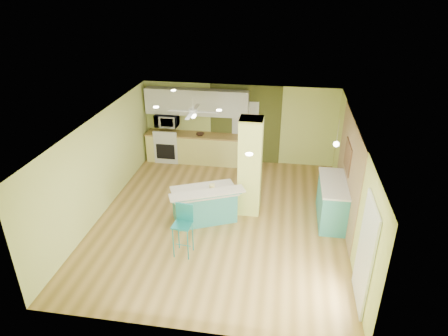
{
  "coord_description": "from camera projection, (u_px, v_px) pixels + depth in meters",
  "views": [
    {
      "loc": [
        1.41,
        -8.25,
        5.52
      ],
      "look_at": [
        0.02,
        0.4,
        1.22
      ],
      "focal_mm": 32.0,
      "sensor_mm": 36.0,
      "label": 1
    }
  ],
  "objects": [
    {
      "name": "ceiling",
      "position": [
        220.0,
        124.0,
        8.84
      ],
      "size": [
        6.0,
        7.0,
        0.01
      ],
      "primitive_type": "cube",
      "color": "white",
      "rests_on": "wall_back"
    },
    {
      "name": "olive_accent",
      "position": [
        245.0,
        125.0,
        12.46
      ],
      "size": [
        2.2,
        0.02,
        2.5
      ],
      "primitive_type": "cube",
      "color": "#4A4F1F",
      "rests_on": "floor"
    },
    {
      "name": "wall_front",
      "position": [
        184.0,
        274.0,
        6.29
      ],
      "size": [
        6.0,
        0.01,
        2.5
      ],
      "primitive_type": "cube",
      "color": "#CEDB75",
      "rests_on": "floor"
    },
    {
      "name": "ceiling_fan",
      "position": [
        193.0,
        112.0,
        10.96
      ],
      "size": [
        1.41,
        1.41,
        0.61
      ],
      "color": "silver",
      "rests_on": "ceiling"
    },
    {
      "name": "upper_cabinets",
      "position": [
        197.0,
        102.0,
        12.21
      ],
      "size": [
        3.2,
        0.34,
        0.8
      ],
      "primitive_type": "cube",
      "color": "silver",
      "rests_on": "wall_back"
    },
    {
      "name": "wood_panel",
      "position": [
        348.0,
        172.0,
        9.5
      ],
      "size": [
        0.02,
        3.4,
        2.5
      ],
      "primitive_type": "cube",
      "color": "#917252",
      "rests_on": "floor"
    },
    {
      "name": "canister",
      "position": [
        212.0,
        188.0,
        9.5
      ],
      "size": [
        0.13,
        0.13,
        0.18
      ],
      "primitive_type": "cylinder",
      "color": "gold",
      "rests_on": "peninsula"
    },
    {
      "name": "wall_back",
      "position": [
        239.0,
        124.0,
        12.5
      ],
      "size": [
        6.0,
        0.01,
        2.5
      ],
      "primitive_type": "cube",
      "color": "#CEDB75",
      "rests_on": "floor"
    },
    {
      "name": "wall_decor",
      "position": [
        348.0,
        157.0,
        9.55
      ],
      "size": [
        0.03,
        0.9,
        0.7
      ],
      "primitive_type": "cube",
      "color": "brown",
      "rests_on": "wood_panel"
    },
    {
      "name": "microwave",
      "position": [
        167.0,
        120.0,
        12.51
      ],
      "size": [
        0.7,
        0.48,
        0.39
      ],
      "primitive_type": "imported",
      "color": "white",
      "rests_on": "wall_back"
    },
    {
      "name": "wall_left",
      "position": [
        100.0,
        165.0,
        9.82
      ],
      "size": [
        0.01,
        7.0,
        2.5
      ],
      "primitive_type": "cube",
      "color": "#CEDB75",
      "rests_on": "floor"
    },
    {
      "name": "peninsula",
      "position": [
        205.0,
        204.0,
        9.73
      ],
      "size": [
        1.9,
        1.54,
        0.94
      ],
      "rotation": [
        0.0,
        0.0,
        0.43
      ],
      "color": "teal",
      "rests_on": "floor"
    },
    {
      "name": "pendant_lamp",
      "position": [
        336.0,
        144.0,
        9.4
      ],
      "size": [
        0.14,
        0.14,
        0.69
      ],
      "color": "silver",
      "rests_on": "ceiling"
    },
    {
      "name": "side_counter",
      "position": [
        333.0,
        201.0,
        9.69
      ],
      "size": [
        0.69,
        1.61,
        1.04
      ],
      "color": "teal",
      "rests_on": "floor"
    },
    {
      "name": "floor",
      "position": [
        221.0,
        219.0,
        9.95
      ],
      "size": [
        6.0,
        7.0,
        0.01
      ],
      "primitive_type": "cube",
      "color": "olive",
      "rests_on": "ground"
    },
    {
      "name": "column",
      "position": [
        250.0,
        167.0,
        9.74
      ],
      "size": [
        0.55,
        0.55,
        2.5
      ],
      "primitive_type": "cube",
      "color": "#D0DB65",
      "rests_on": "floor"
    },
    {
      "name": "interior_door",
      "position": [
        245.0,
        132.0,
        12.54
      ],
      "size": [
        0.82,
        0.05,
        2.0
      ],
      "primitive_type": "cube",
      "color": "silver",
      "rests_on": "floor"
    },
    {
      "name": "wall_right",
      "position": [
        352.0,
        184.0,
        8.97
      ],
      "size": [
        0.01,
        7.0,
        2.5
      ],
      "primitive_type": "cube",
      "color": "#CEDB75",
      "rests_on": "floor"
    },
    {
      "name": "bar_stool",
      "position": [
        183.0,
        222.0,
        8.43
      ],
      "size": [
        0.42,
        0.42,
        1.17
      ],
      "rotation": [
        0.0,
        0.0,
        -0.09
      ],
      "color": "teal",
      "rests_on": "floor"
    },
    {
      "name": "kitchen_run",
      "position": [
        197.0,
        148.0,
        12.76
      ],
      "size": [
        3.25,
        0.63,
        0.94
      ],
      "color": "#E2DA76",
      "rests_on": "floor"
    },
    {
      "name": "stove",
      "position": [
        168.0,
        147.0,
        12.89
      ],
      "size": [
        0.76,
        0.66,
        1.08
      ],
      "color": "silver",
      "rests_on": "floor"
    },
    {
      "name": "french_door",
      "position": [
        365.0,
        255.0,
        7.02
      ],
      "size": [
        0.04,
        1.08,
        2.1
      ],
      "primitive_type": "cube",
      "color": "white",
      "rests_on": "floor"
    },
    {
      "name": "fruit_bowl",
      "position": [
        200.0,
        134.0,
        12.46
      ],
      "size": [
        0.27,
        0.27,
        0.06
      ],
      "primitive_type": "imported",
      "rotation": [
        0.0,
        0.0,
        0.03
      ],
      "color": "#392317",
      "rests_on": "kitchen_run"
    }
  ]
}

